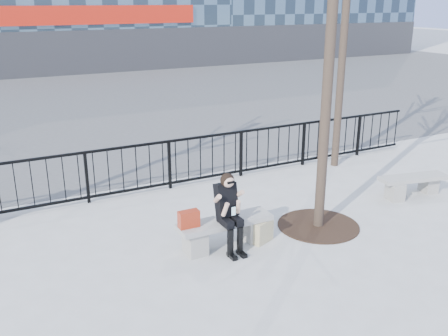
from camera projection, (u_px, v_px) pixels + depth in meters
name	position (u px, v px, depth m)	size (l,w,h in m)	color
ground	(225.00, 246.00, 8.49)	(120.00, 120.00, 0.00)	#A2A19C
street_surface	(60.00, 99.00, 21.08)	(60.00, 23.00, 0.01)	#474747
railing	(161.00, 166.00, 10.83)	(14.00, 0.06, 1.10)	black
tree_grate	(318.00, 225.00, 9.23)	(1.50, 1.50, 0.02)	black
bench_main	(225.00, 230.00, 8.39)	(1.65, 0.46, 0.49)	gray
bench_second	(413.00, 184.00, 10.59)	(1.49, 0.42, 0.44)	gray
seated_woman	(229.00, 213.00, 8.14)	(0.50, 0.64, 1.34)	black
handbag	(189.00, 219.00, 8.02)	(0.34, 0.16, 0.28)	#9A2813
shopping_bag	(263.00, 232.00, 8.57)	(0.41, 0.15, 0.39)	beige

